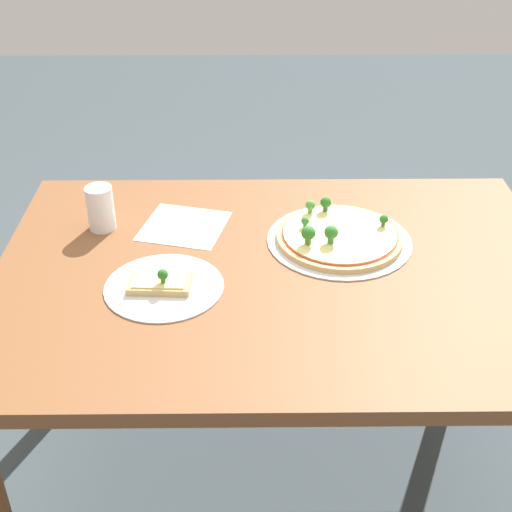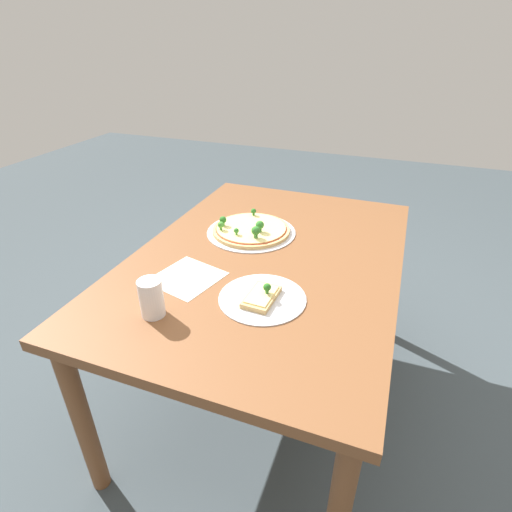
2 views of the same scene
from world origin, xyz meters
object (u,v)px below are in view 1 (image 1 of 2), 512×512
pizza_tray_slice (162,285)px  drinking_cup (101,208)px  pizza_tray_whole (338,236)px  dining_table (279,296)px

pizza_tray_slice → drinking_cup: drinking_cup is taller
pizza_tray_whole → drinking_cup: drinking_cup is taller
dining_table → drinking_cup: drinking_cup is taller
pizza_tray_whole → pizza_tray_slice: pizza_tray_whole is taller
dining_table → drinking_cup: size_ratio=11.56×
dining_table → pizza_tray_whole: size_ratio=3.71×
dining_table → pizza_tray_whole: 0.22m
pizza_tray_slice → drinking_cup: size_ratio=2.34×
pizza_tray_slice → drinking_cup: (-0.18, 0.27, 0.05)m
pizza_tray_whole → pizza_tray_slice: size_ratio=1.33×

